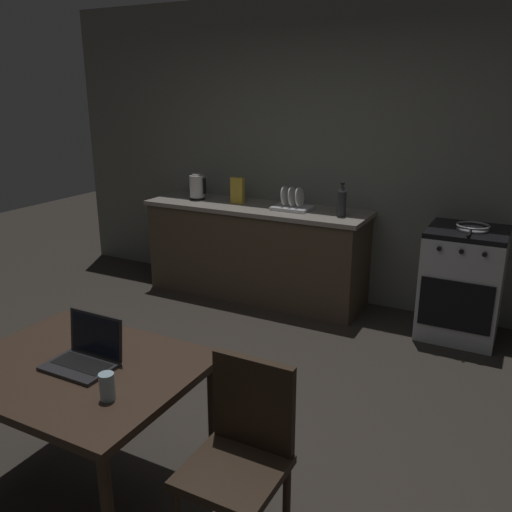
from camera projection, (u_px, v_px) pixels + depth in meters
The scene contains 13 objects.
ground_plane at pixel (188, 418), 3.35m from camera, with size 12.00×12.00×0.00m, color #2D2823.
back_wall at pixel (362, 155), 4.82m from camera, with size 6.40×0.10×2.76m, color slate.
kitchen_counter at pixel (256, 251), 5.20m from camera, with size 2.16×0.64×0.90m.
stove_oven at pixel (462, 283), 4.36m from camera, with size 0.60×0.62×0.90m.
dining_table at pixel (80, 378), 2.56m from camera, with size 1.12×0.89×0.71m.
chair at pixel (242, 449), 2.27m from camera, with size 0.40×0.40×0.88m.
laptop at pixel (85, 356), 2.53m from camera, with size 0.32×0.25×0.23m.
electric_kettle at pixel (197, 187), 5.32m from camera, with size 0.18×0.15×0.25m.
bottle at pixel (342, 200), 4.60m from camera, with size 0.08×0.08×0.30m.
frying_pan at pixel (473, 227), 4.18m from camera, with size 0.25×0.43×0.05m.
drinking_glass at pixel (107, 387), 2.24m from camera, with size 0.07×0.07×0.12m.
cereal_box at pixel (237, 190), 5.14m from camera, with size 0.13×0.05×0.25m.
dish_rack at pixel (292, 204), 4.89m from camera, with size 0.34×0.26×0.21m.
Camera 1 is at (1.72, -2.36, 1.96)m, focal length 37.78 mm.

